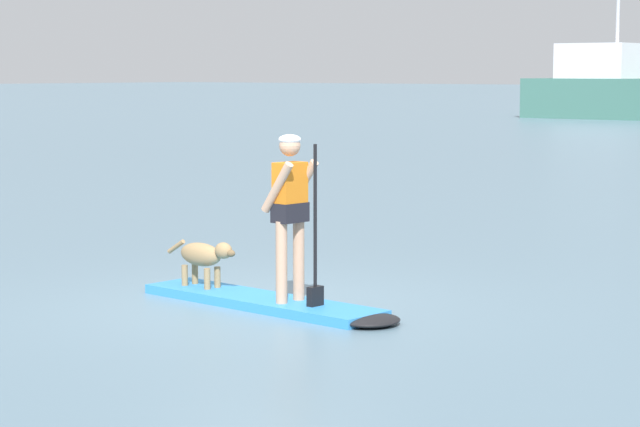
{
  "coord_description": "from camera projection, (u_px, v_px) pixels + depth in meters",
  "views": [
    {
      "loc": [
        8.59,
        -9.75,
        2.48
      ],
      "look_at": [
        0.0,
        1.0,
        0.9
      ],
      "focal_mm": 69.64,
      "sensor_mm": 36.0,
      "label": 1
    }
  ],
  "objects": [
    {
      "name": "ground_plane",
      "position": [
        261.0,
        306.0,
        13.17
      ],
      "size": [
        400.0,
        400.0,
        0.0
      ],
      "primitive_type": "plane",
      "color": "slate"
    },
    {
      "name": "dog",
      "position": [
        204.0,
        256.0,
        13.71
      ],
      "size": [
        1.08,
        0.25,
        0.53
      ],
      "color": "#997A51",
      "rests_on": "paddleboard"
    },
    {
      "name": "moored_boat_port",
      "position": [
        606.0,
        89.0,
        65.43
      ],
      "size": [
        8.62,
        3.6,
        11.65
      ],
      "color": "#3F7266",
      "rests_on": "ground_plane"
    },
    {
      "name": "paddleboard",
      "position": [
        277.0,
        304.0,
        13.02
      ],
      "size": [
        3.32,
        0.83,
        0.1
      ],
      "color": "#338CD8",
      "rests_on": "ground_plane"
    },
    {
      "name": "person_paddler",
      "position": [
        291.0,
        205.0,
        12.75
      ],
      "size": [
        0.62,
        0.49,
        1.74
      ],
      "color": "tan",
      "rests_on": "paddleboard"
    }
  ]
}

